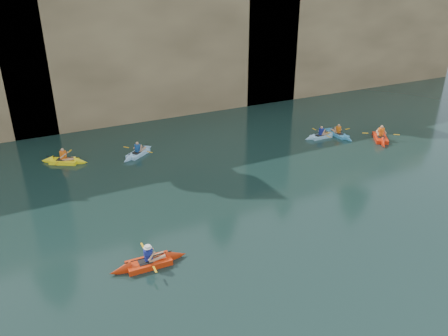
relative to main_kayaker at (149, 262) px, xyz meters
name	(u,v)px	position (x,y,z in m)	size (l,w,h in m)	color
ground	(315,269)	(6.00, -3.28, -0.16)	(160.00, 160.00, 0.00)	black
cliff	(116,31)	(6.00, 26.72, 5.84)	(70.00, 16.00, 12.00)	tan
cliff_slab_center	(165,44)	(8.00, 19.32, 5.54)	(24.00, 2.40, 11.40)	#A08960
cliff_slab_east	(356,38)	(28.00, 19.32, 4.76)	(26.00, 2.40, 9.84)	#A08960
sea_cave_center	(96,106)	(2.00, 18.67, 1.44)	(3.50, 1.00, 3.20)	black
sea_cave_east	(255,79)	(16.00, 18.67, 2.09)	(5.00, 1.00, 4.50)	black
main_kayaker	(149,262)	(0.00, 0.00, 0.00)	(3.26, 2.22, 1.20)	red
kayaker_ltblue_near	(321,136)	(15.82, 8.79, -0.03)	(2.79, 2.18, 1.09)	#89C2E5
kayaker_red_far	(380,137)	(19.39, 6.56, 0.00)	(2.73, 3.37, 1.32)	red
kayaker_yellow	(64,161)	(-1.50, 12.49, -0.01)	(2.95, 2.23, 1.24)	yellow
kayaker_ltblue_mid	(138,153)	(3.03, 11.62, -0.02)	(2.86, 2.39, 1.16)	#94CAF8
kayaker_blue_east	(338,134)	(17.20, 8.56, -0.03)	(2.18, 3.09, 1.09)	#3D99D0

